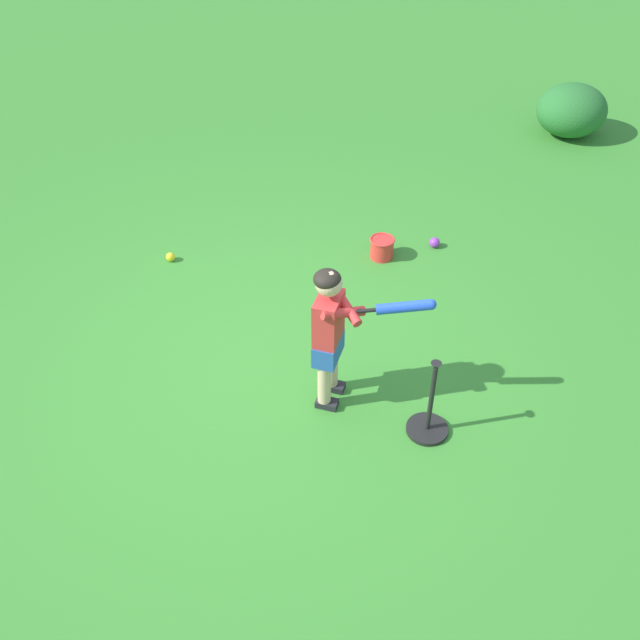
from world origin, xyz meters
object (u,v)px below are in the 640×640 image
play_ball_behind_batter (170,257)px  play_ball_by_bucket (435,243)px  toy_bucket (382,248)px  child_batter (333,326)px  batting_tee (428,420)px

play_ball_behind_batter → play_ball_by_bucket: 2.31m
toy_bucket → child_batter: bearing=-115.3°
child_batter → batting_tee: 0.89m
play_ball_by_bucket → toy_bucket: (-0.50, -0.06, 0.05)m
batting_tee → play_ball_by_bucket: bearing=71.6°
toy_bucket → play_ball_by_bucket: bearing=7.4°
batting_tee → toy_bucket: 1.99m
play_ball_by_bucket → play_ball_behind_batter: bearing=174.9°
child_batter → toy_bucket: size_ratio=5.00×
play_ball_by_bucket → toy_bucket: bearing=-172.6°
child_batter → play_ball_by_bucket: size_ratio=11.60×
play_ball_behind_batter → toy_bucket: toy_bucket is taller
play_ball_by_bucket → toy_bucket: size_ratio=0.43×
child_batter → play_ball_behind_batter: 2.21m
play_ball_by_bucket → batting_tee: 2.16m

